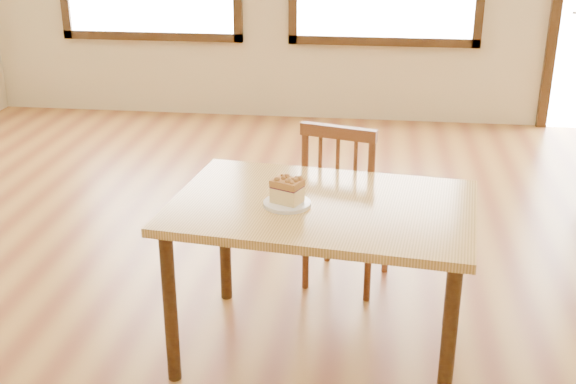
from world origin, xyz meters
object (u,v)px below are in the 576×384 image
(cafe_chair_main, at_px, (346,202))
(cake_slice, at_px, (287,189))
(cafe_table_main, at_px, (322,222))
(plate, at_px, (287,204))

(cafe_chair_main, xyz_separation_m, cake_slice, (-0.22, -0.71, 0.34))
(cafe_table_main, height_order, cake_slice, cake_slice)
(cafe_chair_main, relative_size, cake_slice, 6.23)
(cafe_table_main, bearing_deg, cafe_chair_main, 90.22)
(cafe_chair_main, xyz_separation_m, plate, (-0.22, -0.71, 0.28))
(cafe_table_main, relative_size, cake_slice, 9.07)
(cake_slice, bearing_deg, cafe_chair_main, 96.11)
(cafe_table_main, bearing_deg, plate, -156.40)
(cafe_chair_main, bearing_deg, plate, 88.25)
(cafe_table_main, xyz_separation_m, cafe_chair_main, (0.07, 0.66, -0.18))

